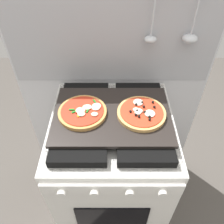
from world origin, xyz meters
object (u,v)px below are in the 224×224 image
object	(u,v)px
stove	(112,169)
pizza_right	(141,113)
pizza_left	(83,112)
baking_tray	(112,115)

from	to	relation	value
stove	pizza_right	xyz separation A→B (m)	(0.14, -0.00, 0.48)
pizza_left	pizza_right	distance (m)	0.27
stove	baking_tray	xyz separation A→B (m)	(0.00, 0.00, 0.46)
baking_tray	pizza_left	xyz separation A→B (m)	(-0.13, -0.00, 0.02)
baking_tray	pizza_right	size ratio (longest dim) A/B	2.42
pizza_right	baking_tray	bearing A→B (deg)	177.25
stove	pizza_left	distance (m)	0.50
baking_tray	pizza_right	xyz separation A→B (m)	(0.14, -0.01, 0.02)
baking_tray	stove	bearing A→B (deg)	-90.00
baking_tray	pizza_left	size ratio (longest dim) A/B	2.42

